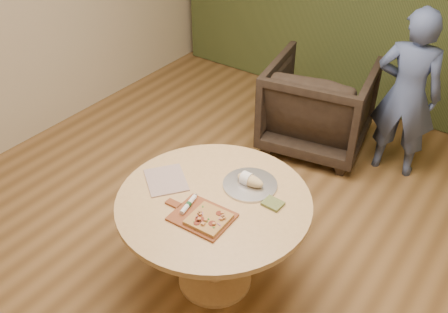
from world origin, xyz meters
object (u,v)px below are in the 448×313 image
object	(u,v)px
flatbread_pizza	(209,219)
pedestal_table	(214,216)
pizza_paddle	(201,216)
armchair	(319,101)
serving_tray	(250,185)
cutlery_roll	(188,204)
bread_roll	(249,180)
person_standing	(407,95)

from	to	relation	value
flatbread_pizza	pedestal_table	bearing A→B (deg)	118.41
pizza_paddle	armchair	world-z (taller)	armchair
armchair	serving_tray	bearing A→B (deg)	90.46
cutlery_roll	bread_roll	distance (m)	0.44
pedestal_table	bread_roll	bearing A→B (deg)	67.75
armchair	person_standing	distance (m)	0.81
pedestal_table	bread_roll	distance (m)	0.33
pizza_paddle	serving_tray	size ratio (longest dim) A/B	1.26
person_standing	pedestal_table	bearing A→B (deg)	66.54
pedestal_table	serving_tray	distance (m)	0.31
cutlery_roll	serving_tray	bearing A→B (deg)	54.79
flatbread_pizza	person_standing	world-z (taller)	person_standing
flatbread_pizza	pizza_paddle	bearing A→B (deg)	172.09
flatbread_pizza	serving_tray	xyz separation A→B (m)	(0.01, 0.44, -0.02)
cutlery_roll	armchair	distance (m)	2.16
pedestal_table	pizza_paddle	xyz separation A→B (m)	(0.04, -0.18, 0.15)
cutlery_roll	armchair	world-z (taller)	armchair
pizza_paddle	cutlery_roll	world-z (taller)	cutlery_roll
cutlery_roll	bread_roll	world-z (taller)	bread_roll
flatbread_pizza	bread_roll	size ratio (longest dim) A/B	1.18
pedestal_table	bread_roll	xyz separation A→B (m)	(0.10, 0.25, 0.18)
pedestal_table	flatbread_pizza	world-z (taller)	flatbread_pizza
serving_tray	pedestal_table	bearing A→B (deg)	-113.97
cutlery_roll	armchair	size ratio (longest dim) A/B	0.21
cutlery_roll	serving_tray	size ratio (longest dim) A/B	0.56
pizza_paddle	person_standing	distance (m)	2.27
serving_tray	bread_roll	size ratio (longest dim) A/B	1.84
serving_tray	bread_roll	bearing A→B (deg)	-180.00
pizza_paddle	flatbread_pizza	xyz separation A→B (m)	(0.07, -0.01, 0.02)
pedestal_table	person_standing	xyz separation A→B (m)	(0.53, 2.03, 0.15)
serving_tray	person_standing	bearing A→B (deg)	76.66
cutlery_roll	flatbread_pizza	bearing A→B (deg)	-20.21
pedestal_table	armchair	bearing A→B (deg)	96.50
armchair	bread_roll	bearing A→B (deg)	90.17
bread_roll	flatbread_pizza	bearing A→B (deg)	-89.97
pedestal_table	bread_roll	world-z (taller)	bread_roll
pizza_paddle	armchair	bearing A→B (deg)	95.04
serving_tray	bread_roll	world-z (taller)	bread_roll
bread_roll	cutlery_roll	bearing A→B (deg)	-113.70
cutlery_roll	person_standing	bearing A→B (deg)	63.96
pizza_paddle	armchair	size ratio (longest dim) A/B	0.47
pedestal_table	cutlery_roll	size ratio (longest dim) A/B	6.24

